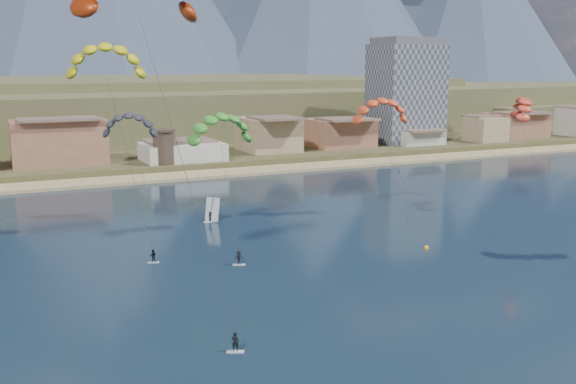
{
  "coord_description": "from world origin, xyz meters",
  "views": [
    {
      "loc": [
        -34.62,
        -42.22,
        25.94
      ],
      "look_at": [
        0.0,
        32.0,
        10.0
      ],
      "focal_mm": 40.96,
      "sensor_mm": 36.0,
      "label": 1
    }
  ],
  "objects_px": {
    "apartment_tower": "(406,91)",
    "buoy": "(426,248)",
    "watchtower": "(164,147)",
    "kitesurfer_yellow": "(106,56)",
    "windsurfer": "(211,214)",
    "kitesurfer_green": "(221,125)"
  },
  "relations": [
    {
      "from": "kitesurfer_yellow",
      "to": "windsurfer",
      "type": "bearing_deg",
      "value": 17.23
    },
    {
      "from": "buoy",
      "to": "watchtower",
      "type": "bearing_deg",
      "value": 101.45
    },
    {
      "from": "watchtower",
      "to": "kitesurfer_green",
      "type": "xyz_separation_m",
      "value": [
        -7.15,
        -62.62,
        10.72
      ]
    },
    {
      "from": "buoy",
      "to": "kitesurfer_green",
      "type": "bearing_deg",
      "value": 140.3
    },
    {
      "from": "buoy",
      "to": "windsurfer",
      "type": "bearing_deg",
      "value": 128.33
    },
    {
      "from": "windsurfer",
      "to": "buoy",
      "type": "xyz_separation_m",
      "value": [
        22.71,
        -28.72,
        -1.17
      ]
    },
    {
      "from": "kitesurfer_yellow",
      "to": "buoy",
      "type": "bearing_deg",
      "value": -30.7
    },
    {
      "from": "watchtower",
      "to": "buoy",
      "type": "xyz_separation_m",
      "value": [
        16.69,
        -82.41,
        -6.24
      ]
    },
    {
      "from": "apartment_tower",
      "to": "watchtower",
      "type": "distance_m",
      "value": 82.02
    },
    {
      "from": "watchtower",
      "to": "buoy",
      "type": "bearing_deg",
      "value": -78.55
    },
    {
      "from": "watchtower",
      "to": "kitesurfer_yellow",
      "type": "bearing_deg",
      "value": -111.21
    },
    {
      "from": "kitesurfer_green",
      "to": "windsurfer",
      "type": "xyz_separation_m",
      "value": [
        1.13,
        8.93,
        -15.79
      ]
    },
    {
      "from": "watchtower",
      "to": "kitesurfer_yellow",
      "type": "xyz_separation_m",
      "value": [
        -22.86,
        -58.92,
        20.8
      ]
    },
    {
      "from": "apartment_tower",
      "to": "buoy",
      "type": "bearing_deg",
      "value": -123.29
    },
    {
      "from": "watchtower",
      "to": "kitesurfer_green",
      "type": "relative_size",
      "value": 0.38
    },
    {
      "from": "windsurfer",
      "to": "watchtower",
      "type": "bearing_deg",
      "value": 83.61
    },
    {
      "from": "apartment_tower",
      "to": "buoy",
      "type": "xyz_separation_m",
      "value": [
        -63.31,
        -96.41,
        -17.69
      ]
    },
    {
      "from": "apartment_tower",
      "to": "windsurfer",
      "type": "height_order",
      "value": "apartment_tower"
    },
    {
      "from": "kitesurfer_yellow",
      "to": "kitesurfer_green",
      "type": "relative_size",
      "value": 1.38
    },
    {
      "from": "kitesurfer_yellow",
      "to": "windsurfer",
      "type": "xyz_separation_m",
      "value": [
        16.85,
        5.23,
        -25.86
      ]
    },
    {
      "from": "kitesurfer_yellow",
      "to": "kitesurfer_green",
      "type": "height_order",
      "value": "kitesurfer_yellow"
    },
    {
      "from": "watchtower",
      "to": "buoy",
      "type": "distance_m",
      "value": 84.32
    }
  ]
}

